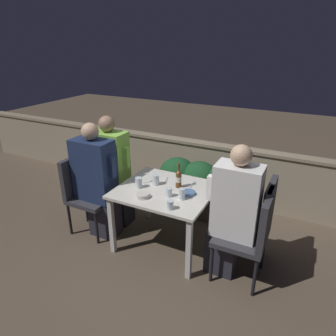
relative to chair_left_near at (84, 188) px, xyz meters
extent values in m
plane|color=brown|center=(1.01, 0.15, -0.56)|extent=(16.00, 16.00, 0.00)
cube|color=gray|center=(1.01, 1.44, -0.16)|extent=(9.00, 0.14, 0.80)
cube|color=gray|center=(1.01, 1.44, 0.26)|extent=(9.00, 0.18, 0.04)
cube|color=silver|center=(1.01, 0.15, 0.13)|extent=(1.00, 0.87, 0.03)
cube|color=silver|center=(0.56, -0.24, -0.22)|extent=(0.05, 0.05, 0.67)
cube|color=silver|center=(1.46, -0.24, -0.22)|extent=(0.05, 0.05, 0.67)
cube|color=silver|center=(0.56, 0.53, -0.22)|extent=(0.05, 0.05, 0.67)
cube|color=silver|center=(1.46, 0.53, -0.22)|extent=(0.05, 0.05, 0.67)
cube|color=brown|center=(1.11, 0.94, -0.42)|extent=(1.15, 0.36, 0.28)
ellipsoid|color=#194723|center=(0.79, 0.94, -0.06)|extent=(0.52, 0.47, 0.49)
ellipsoid|color=#194723|center=(1.11, 0.94, -0.06)|extent=(0.52, 0.47, 0.49)
ellipsoid|color=#194723|center=(1.43, 0.94, -0.06)|extent=(0.52, 0.47, 0.49)
cube|color=#333338|center=(0.11, 0.00, -0.12)|extent=(0.47, 0.47, 0.05)
cube|color=#333338|center=(-0.10, 0.00, 0.14)|extent=(0.06, 0.47, 0.48)
cylinder|color=black|center=(-0.10, -0.20, -0.35)|extent=(0.03, 0.03, 0.41)
cylinder|color=black|center=(0.31, -0.20, -0.35)|extent=(0.03, 0.03, 0.41)
cylinder|color=black|center=(-0.10, 0.20, -0.35)|extent=(0.03, 0.03, 0.41)
cylinder|color=black|center=(0.31, 0.20, -0.35)|extent=(0.03, 0.03, 0.41)
cube|color=#282833|center=(0.28, 0.00, -0.33)|extent=(0.32, 0.23, 0.46)
cube|color=navy|center=(0.18, 0.00, 0.26)|extent=(0.46, 0.26, 0.71)
cube|color=navy|center=(0.43, 0.00, 0.35)|extent=(0.07, 0.07, 0.24)
sphere|color=tan|center=(0.18, 0.00, 0.71)|extent=(0.19, 0.19, 0.19)
cube|color=#333338|center=(0.10, 0.30, -0.12)|extent=(0.47, 0.47, 0.05)
cube|color=#333338|center=(-0.11, 0.30, 0.14)|extent=(0.06, 0.47, 0.48)
cylinder|color=black|center=(-0.11, 0.10, -0.35)|extent=(0.03, 0.03, 0.41)
cylinder|color=black|center=(0.30, 0.10, -0.35)|extent=(0.03, 0.03, 0.41)
cylinder|color=black|center=(-0.11, 0.51, -0.35)|extent=(0.03, 0.03, 0.41)
cylinder|color=black|center=(0.30, 0.51, -0.35)|extent=(0.03, 0.03, 0.41)
cube|color=#282833|center=(0.27, 0.30, -0.33)|extent=(0.31, 0.23, 0.46)
cube|color=#8CCC4C|center=(0.17, 0.30, 0.27)|extent=(0.44, 0.26, 0.73)
cube|color=#8CCC4C|center=(0.42, 0.30, 0.35)|extent=(0.07, 0.07, 0.24)
sphere|color=#99755B|center=(0.17, 0.30, 0.73)|extent=(0.19, 0.19, 0.19)
cube|color=#333338|center=(1.88, 0.02, -0.12)|extent=(0.47, 0.47, 0.05)
cube|color=#333338|center=(2.08, 0.02, 0.14)|extent=(0.06, 0.47, 0.48)
cylinder|color=black|center=(1.67, -0.19, -0.35)|extent=(0.03, 0.03, 0.41)
cylinder|color=black|center=(2.08, -0.19, -0.35)|extent=(0.03, 0.03, 0.41)
cylinder|color=black|center=(1.67, 0.22, -0.35)|extent=(0.03, 0.03, 0.41)
cylinder|color=black|center=(2.08, 0.22, -0.35)|extent=(0.03, 0.03, 0.41)
cube|color=#282833|center=(1.71, 0.02, -0.33)|extent=(0.29, 0.23, 0.46)
cube|color=white|center=(1.81, 0.02, 0.26)|extent=(0.42, 0.26, 0.71)
cube|color=white|center=(1.56, 0.02, 0.34)|extent=(0.07, 0.07, 0.24)
sphere|color=tan|center=(1.81, 0.02, 0.71)|extent=(0.19, 0.19, 0.19)
cube|color=#333338|center=(1.85, 0.28, -0.12)|extent=(0.47, 0.47, 0.05)
cube|color=#333338|center=(2.06, 0.28, 0.14)|extent=(0.06, 0.47, 0.48)
cylinder|color=black|center=(1.65, 0.07, -0.35)|extent=(0.03, 0.03, 0.41)
cylinder|color=black|center=(2.06, 0.07, -0.35)|extent=(0.03, 0.03, 0.41)
cylinder|color=black|center=(1.65, 0.48, -0.35)|extent=(0.03, 0.03, 0.41)
cylinder|color=black|center=(2.06, 0.48, -0.35)|extent=(0.03, 0.03, 0.41)
cylinder|color=brown|center=(1.12, 0.25, 0.23)|extent=(0.06, 0.06, 0.17)
cylinder|color=beige|center=(1.12, 0.25, 0.24)|extent=(0.06, 0.06, 0.06)
cone|color=brown|center=(1.12, 0.25, 0.33)|extent=(0.06, 0.06, 0.03)
cylinder|color=brown|center=(1.12, 0.25, 0.39)|extent=(0.02, 0.02, 0.07)
cylinder|color=silver|center=(0.66, 0.25, 0.15)|extent=(0.24, 0.24, 0.01)
cylinder|color=#4C709E|center=(1.27, 0.15, 0.16)|extent=(0.15, 0.15, 0.03)
torus|color=#4C709E|center=(1.27, 0.15, 0.17)|extent=(0.15, 0.15, 0.01)
cylinder|color=beige|center=(0.89, -0.12, 0.17)|extent=(0.13, 0.13, 0.04)
torus|color=beige|center=(0.89, -0.12, 0.18)|extent=(0.13, 0.13, 0.01)
cylinder|color=silver|center=(1.12, 0.02, 0.19)|extent=(0.07, 0.07, 0.09)
cylinder|color=silver|center=(1.26, 0.02, 0.20)|extent=(0.06, 0.06, 0.12)
cylinder|color=silver|center=(1.24, -0.20, 0.19)|extent=(0.07, 0.07, 0.09)
cylinder|color=silver|center=(0.86, 0.20, 0.20)|extent=(0.08, 0.08, 0.11)
cylinder|color=silver|center=(0.73, 0.05, 0.20)|extent=(0.08, 0.08, 0.12)
cube|color=silver|center=(1.23, 0.37, 0.15)|extent=(0.02, 0.17, 0.01)
cube|color=silver|center=(0.92, 0.33, 0.15)|extent=(0.07, 0.17, 0.01)
cylinder|color=brown|center=(-0.19, 0.98, -0.46)|extent=(0.25, 0.25, 0.20)
cylinder|color=#47331E|center=(-0.19, 0.98, -0.27)|extent=(0.03, 0.03, 0.18)
ellipsoid|color=#194723|center=(-0.19, 0.98, -0.05)|extent=(0.35, 0.35, 0.31)
camera|label=1|loc=(2.32, -2.40, 1.60)|focal=32.00mm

